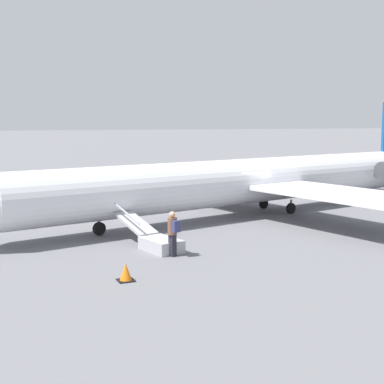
# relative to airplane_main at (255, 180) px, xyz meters

# --- Properties ---
(ground_plane) EXTENTS (600.00, 600.00, 0.00)m
(ground_plane) POSITION_rel_airplane_main_xyz_m (0.91, 0.20, -1.91)
(ground_plane) COLOR slate
(airplane_main) EXTENTS (32.09, 24.94, 6.41)m
(airplane_main) POSITION_rel_airplane_main_xyz_m (0.00, 0.00, 0.00)
(airplane_main) COLOR silver
(airplane_main) RESTS_ON ground
(boarding_stairs) EXTENTS (1.87, 4.14, 1.63)m
(boarding_stairs) POSITION_rel_airplane_main_xyz_m (7.86, 5.58, -1.55)
(boarding_stairs) COLOR #B2B2B7
(boarding_stairs) RESTS_ON ground
(passenger) EXTENTS (0.39, 0.56, 1.74)m
(passenger) POSITION_rel_airplane_main_xyz_m (7.66, 6.96, -0.91)
(passenger) COLOR #23232D
(passenger) RESTS_ON ground
(traffic_cone_near_stairs) EXTENTS (0.54, 0.54, 0.59)m
(traffic_cone_near_stairs) POSITION_rel_airplane_main_xyz_m (10.22, 9.29, -1.64)
(traffic_cone_near_stairs) COLOR black
(traffic_cone_near_stairs) RESTS_ON ground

